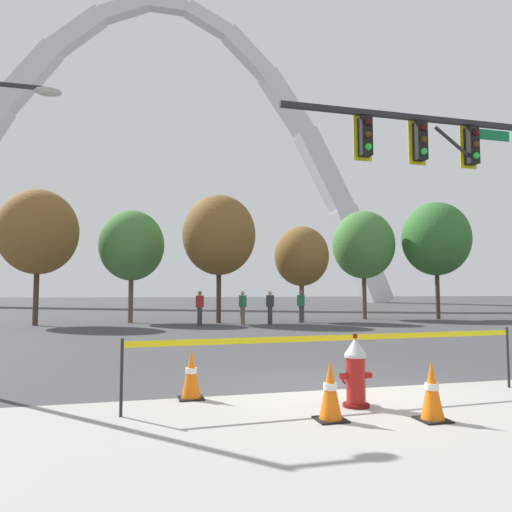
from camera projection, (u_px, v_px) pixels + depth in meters
name	position (u px, v px, depth m)	size (l,w,h in m)	color
ground_plane	(337.00, 391.00, 7.40)	(240.00, 240.00, 0.00)	#3D3D3F
fire_hydrant	(355.00, 372.00, 6.41)	(0.46, 0.48, 0.99)	#5E0F0D
caution_tape_barrier	(340.00, 353.00, 6.79)	(6.11, 0.34, 0.98)	#232326
traffic_cone_by_hydrant	(432.00, 391.00, 5.71)	(0.36, 0.36, 0.73)	black
traffic_cone_mid_sidewalk	(191.00, 374.00, 6.86)	(0.36, 0.36, 0.73)	black
traffic_cone_curb_edge	(330.00, 391.00, 5.72)	(0.36, 0.36, 0.73)	black
traffic_signal_gantry	(460.00, 177.00, 11.11)	(6.42, 0.44, 6.00)	#232326
monument_arch	(165.00, 162.00, 59.65)	(62.47, 3.07, 40.17)	silver
tree_far_left	(38.00, 232.00, 21.83)	(3.61, 3.61, 6.32)	#473323
tree_left_mid	(132.00, 245.00, 23.71)	(3.24, 3.24, 5.67)	brown
tree_center_left	(219.00, 235.00, 23.45)	(3.65, 3.65, 6.38)	#473323
tree_center_right	(301.00, 256.00, 24.39)	(2.83, 2.83, 4.95)	brown
tree_right_mid	(363.00, 245.00, 26.78)	(3.51, 3.51, 6.15)	brown
tree_far_right	(436.00, 239.00, 26.64)	(3.79, 3.79, 6.62)	#473323
pedestrian_walking_left	(301.00, 306.00, 23.45)	(0.39, 0.36, 1.59)	#38383D
pedestrian_standing_center	(270.00, 307.00, 22.30)	(0.34, 0.22, 1.59)	#38383D
pedestrian_walking_right	(200.00, 308.00, 21.16)	(0.38, 0.38, 1.59)	#38383D
pedestrian_near_trees	(243.00, 307.00, 21.76)	(0.32, 0.39, 1.59)	brown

